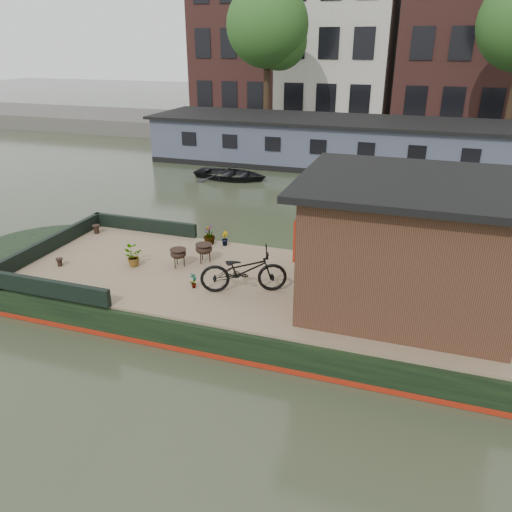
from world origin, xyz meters
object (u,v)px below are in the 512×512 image
(brazier_rear, at_px, (204,253))
(dinghy, at_px, (231,171))
(cabin, at_px, (407,243))
(bicycle, at_px, (244,270))
(brazier_front, at_px, (179,258))

(brazier_rear, bearing_deg, dinghy, 107.83)
(cabin, xyz_separation_m, brazier_rear, (-4.35, 0.58, -1.01))
(bicycle, xyz_separation_m, brazier_front, (-1.77, 0.65, -0.24))
(bicycle, bearing_deg, dinghy, 0.39)
(cabin, height_order, bicycle, cabin)
(cabin, height_order, dinghy, cabin)
(cabin, relative_size, brazier_rear, 9.22)
(cabin, relative_size, brazier_front, 9.59)
(brazier_front, bearing_deg, dinghy, 104.83)
(brazier_front, relative_size, dinghy, 0.13)
(brazier_rear, bearing_deg, brazier_front, -136.37)
(bicycle, height_order, dinghy, bicycle)
(brazier_front, height_order, dinghy, brazier_front)
(bicycle, distance_m, brazier_front, 1.91)
(cabin, bearing_deg, dinghy, 126.22)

